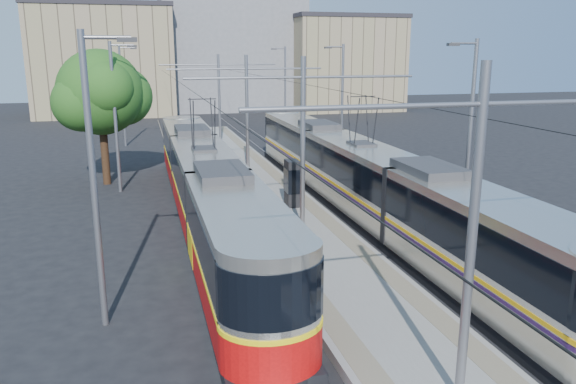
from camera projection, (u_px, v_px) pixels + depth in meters
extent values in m
plane|color=black|center=(381.00, 325.00, 15.76)|extent=(160.00, 160.00, 0.00)
cube|color=gray|center=(258.00, 185.00, 31.68)|extent=(4.00, 50.00, 0.30)
cube|color=gray|center=(233.00, 184.00, 31.29)|extent=(0.70, 50.00, 0.01)
cube|color=gray|center=(283.00, 181.00, 32.00)|extent=(0.70, 50.00, 0.01)
cube|color=gray|center=(181.00, 192.00, 30.65)|extent=(0.07, 70.00, 0.03)
cube|color=gray|center=(207.00, 191.00, 31.00)|extent=(0.07, 70.00, 0.03)
cube|color=gray|center=(307.00, 184.00, 32.42)|extent=(0.07, 70.00, 0.03)
cube|color=gray|center=(330.00, 183.00, 32.78)|extent=(0.07, 70.00, 0.03)
cube|color=black|center=(206.00, 218.00, 25.23)|extent=(2.30, 27.37, 0.40)
cube|color=beige|center=(205.00, 182.00, 24.83)|extent=(2.40, 25.77, 2.90)
cube|color=black|center=(205.00, 171.00, 24.71)|extent=(2.43, 25.77, 1.30)
cube|color=yellow|center=(205.00, 191.00, 24.93)|extent=(2.43, 25.77, 0.12)
cube|color=red|center=(206.00, 202.00, 25.05)|extent=(2.42, 25.77, 1.10)
cube|color=#2D2D30|center=(204.00, 146.00, 24.45)|extent=(1.68, 3.00, 0.30)
cube|color=black|center=(359.00, 209.00, 26.63)|extent=(2.30, 31.50, 0.40)
cube|color=beige|center=(360.00, 175.00, 26.23)|extent=(2.40, 29.90, 2.90)
cube|color=black|center=(361.00, 165.00, 26.11)|extent=(2.43, 29.90, 1.30)
cube|color=#E2A00B|center=(360.00, 184.00, 26.33)|extent=(2.43, 29.90, 0.12)
cube|color=#2C1242|center=(360.00, 187.00, 26.36)|extent=(2.43, 29.90, 0.10)
cube|color=#2D2D30|center=(361.00, 141.00, 25.84)|extent=(1.68, 3.00, 0.30)
cylinder|color=slate|center=(472.00, 242.00, 11.09)|extent=(0.20, 0.20, 7.00)
cylinder|color=slate|center=(483.00, 104.00, 10.44)|extent=(9.20, 0.10, 0.10)
cylinder|color=slate|center=(303.00, 146.00, 22.35)|extent=(0.20, 0.20, 7.00)
cylinder|color=slate|center=(303.00, 77.00, 21.70)|extent=(9.20, 0.10, 0.10)
cylinder|color=slate|center=(247.00, 115.00, 33.61)|extent=(0.20, 0.20, 7.00)
cylinder|color=slate|center=(246.00, 69.00, 32.96)|extent=(9.20, 0.10, 0.10)
cylinder|color=slate|center=(219.00, 99.00, 44.88)|extent=(0.20, 0.20, 7.00)
cylinder|color=slate|center=(218.00, 65.00, 44.22)|extent=(9.20, 0.10, 0.10)
cylinder|color=black|center=(190.00, 89.00, 29.49)|extent=(0.02, 70.00, 0.02)
cylinder|color=black|center=(320.00, 87.00, 31.26)|extent=(0.02, 70.00, 0.02)
cylinder|color=slate|center=(94.00, 186.00, 14.83)|extent=(0.18, 0.18, 8.00)
cube|color=#2D2D30|center=(127.00, 40.00, 14.19)|extent=(0.50, 0.22, 0.12)
cylinder|color=slate|center=(115.00, 119.00, 29.84)|extent=(0.18, 0.18, 8.00)
cube|color=#2D2D30|center=(132.00, 46.00, 29.21)|extent=(0.50, 0.22, 0.12)
cylinder|color=slate|center=(122.00, 97.00, 44.86)|extent=(0.18, 0.18, 8.00)
cube|color=#2D2D30|center=(133.00, 48.00, 44.22)|extent=(0.50, 0.22, 0.12)
cylinder|color=slate|center=(470.00, 134.00, 24.15)|extent=(0.18, 0.18, 8.00)
cube|color=#2D2D30|center=(453.00, 44.00, 22.97)|extent=(0.50, 0.22, 0.12)
cylinder|color=slate|center=(342.00, 103.00, 39.17)|extent=(0.18, 0.18, 8.00)
cube|color=#2D2D30|center=(328.00, 48.00, 37.99)|extent=(0.50, 0.22, 0.12)
cylinder|color=slate|center=(285.00, 89.00, 54.18)|extent=(0.18, 0.18, 8.00)
cube|color=#2D2D30|center=(274.00, 49.00, 53.01)|extent=(0.50, 0.22, 0.12)
cube|color=black|center=(292.00, 183.00, 26.63)|extent=(0.59, 0.97, 2.21)
cube|color=black|center=(292.00, 180.00, 26.60)|extent=(0.63, 1.01, 1.15)
cylinder|color=#382314|center=(105.00, 157.00, 32.26)|extent=(0.44, 0.44, 3.18)
sphere|color=#154918|center=(100.00, 92.00, 31.37)|extent=(4.77, 4.77, 4.77)
sphere|color=#154918|center=(123.00, 96.00, 32.48)|extent=(3.38, 3.38, 3.38)
cube|color=gray|center=(105.00, 62.00, 68.09)|extent=(16.00, 12.00, 12.54)
cube|color=#262328|center=(100.00, 6.00, 66.52)|extent=(16.32, 12.24, 0.50)
cube|color=gray|center=(230.00, 48.00, 75.37)|extent=(18.00, 14.00, 16.05)
cube|color=gray|center=(343.00, 65.00, 73.72)|extent=(14.00, 10.00, 11.61)
cube|color=#262328|center=(344.00, 17.00, 72.26)|extent=(14.28, 10.20, 0.50)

